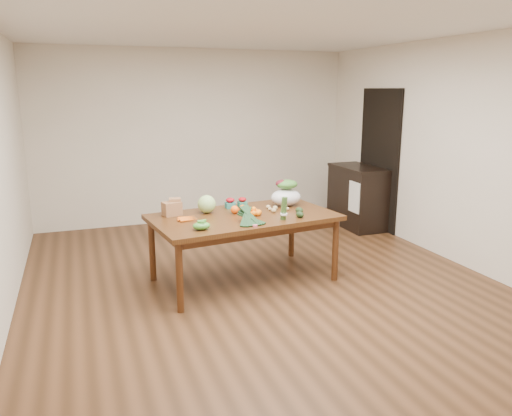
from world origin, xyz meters
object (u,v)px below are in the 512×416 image
object	(u,v)px
cabbage	(207,204)
asparagus_bundle	(284,208)
paper_bag	(172,207)
kale_bunch	(251,217)
salad_bag	(286,194)
dining_table	(244,248)
cabinet	(357,197)
mandarin_cluster	(254,211)

from	to	relation	value
cabbage	asparagus_bundle	world-z (taller)	asparagus_bundle
paper_bag	cabbage	world-z (taller)	cabbage
kale_bunch	asparagus_bundle	size ratio (longest dim) A/B	1.60
cabbage	asparagus_bundle	xyz separation A→B (m)	(0.68, -0.57, 0.02)
cabbage	asparagus_bundle	size ratio (longest dim) A/B	0.80
cabbage	salad_bag	world-z (taller)	salad_bag
salad_bag	cabbage	bearing A→B (deg)	-178.38
salad_bag	dining_table	bearing A→B (deg)	-157.04
dining_table	kale_bunch	size ratio (longest dim) A/B	4.91
dining_table	salad_bag	size ratio (longest dim) A/B	5.44
cabbage	kale_bunch	xyz separation A→B (m)	(0.30, -0.62, -0.02)
paper_bag	salad_bag	size ratio (longest dim) A/B	0.71
cabinet	salad_bag	xyz separation A→B (m)	(-1.76, -1.29, 0.42)
paper_bag	kale_bunch	world-z (taller)	paper_bag
paper_bag	salad_bag	world-z (taller)	salad_bag
paper_bag	asparagus_bundle	xyz separation A→B (m)	(1.07, -0.59, 0.03)
cabbage	paper_bag	bearing A→B (deg)	176.41
mandarin_cluster	kale_bunch	bearing A→B (deg)	-114.30
cabinet	paper_bag	size ratio (longest dim) A/B	3.99
dining_table	cabbage	world-z (taller)	cabbage
mandarin_cluster	salad_bag	xyz separation A→B (m)	(0.51, 0.29, 0.09)
dining_table	asparagus_bundle	xyz separation A→B (m)	(0.33, -0.34, 0.50)
cabbage	mandarin_cluster	xyz separation A→B (m)	(0.45, -0.27, -0.05)
cabbage	mandarin_cluster	size ratio (longest dim) A/B	1.11
cabinet	kale_bunch	distance (m)	3.12
cabinet	mandarin_cluster	world-z (taller)	cabinet
kale_bunch	salad_bag	world-z (taller)	salad_bag
paper_bag	salad_bag	distance (m)	1.35
paper_bag	cabinet	bearing A→B (deg)	22.58
mandarin_cluster	salad_bag	distance (m)	0.60
cabinet	kale_bunch	size ratio (longest dim) A/B	2.55
cabbage	kale_bunch	bearing A→B (deg)	-64.23
cabinet	paper_bag	xyz separation A→B (m)	(-3.10, -1.29, 0.37)
mandarin_cluster	salad_bag	world-z (taller)	salad_bag
dining_table	cabbage	size ratio (longest dim) A/B	9.82
paper_bag	kale_bunch	size ratio (longest dim) A/B	0.64
dining_table	kale_bunch	bearing A→B (deg)	-105.30
mandarin_cluster	kale_bunch	xyz separation A→B (m)	(-0.16, -0.35, 0.03)
salad_bag	kale_bunch	bearing A→B (deg)	-136.05
paper_bag	mandarin_cluster	size ratio (longest dim) A/B	1.42
dining_table	paper_bag	size ratio (longest dim) A/B	7.69
dining_table	mandarin_cluster	distance (m)	0.44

